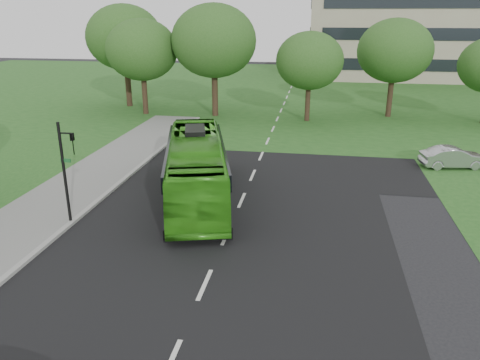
{
  "coord_description": "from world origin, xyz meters",
  "views": [
    {
      "loc": [
        3.57,
        -15.79,
        8.93
      ],
      "look_at": [
        0.15,
        4.61,
        1.6
      ],
      "focal_mm": 35.0,
      "sensor_mm": 36.0,
      "label": 1
    }
  ],
  "objects_px": {
    "tree_park_a": "(142,50)",
    "tree_park_f": "(125,38)",
    "bus": "(196,168)",
    "sedan": "(453,157)",
    "tree_park_c": "(310,61)",
    "traffic_light": "(66,166)",
    "tree_park_b": "(214,41)",
    "tree_park_d": "(395,51)"
  },
  "relations": [
    {
      "from": "sedan",
      "to": "tree_park_b",
      "type": "bearing_deg",
      "value": 43.78
    },
    {
      "from": "tree_park_a",
      "to": "tree_park_d",
      "type": "height_order",
      "value": "tree_park_d"
    },
    {
      "from": "bus",
      "to": "sedan",
      "type": "relative_size",
      "value": 2.9
    },
    {
      "from": "tree_park_b",
      "to": "tree_park_d",
      "type": "bearing_deg",
      "value": 7.97
    },
    {
      "from": "tree_park_a",
      "to": "sedan",
      "type": "relative_size",
      "value": 2.22
    },
    {
      "from": "tree_park_b",
      "to": "tree_park_c",
      "type": "xyz_separation_m",
      "value": [
        8.54,
        -0.86,
        -1.51
      ]
    },
    {
      "from": "tree_park_a",
      "to": "tree_park_c",
      "type": "distance_m",
      "value": 15.29
    },
    {
      "from": "tree_park_c",
      "to": "tree_park_f",
      "type": "relative_size",
      "value": 0.77
    },
    {
      "from": "tree_park_b",
      "to": "traffic_light",
      "type": "bearing_deg",
      "value": -92.72
    },
    {
      "from": "tree_park_f",
      "to": "tree_park_a",
      "type": "bearing_deg",
      "value": -49.32
    },
    {
      "from": "tree_park_c",
      "to": "tree_park_f",
      "type": "height_order",
      "value": "tree_park_f"
    },
    {
      "from": "tree_park_d",
      "to": "sedan",
      "type": "distance_m",
      "value": 16.23
    },
    {
      "from": "tree_park_c",
      "to": "traffic_light",
      "type": "bearing_deg",
      "value": -112.28
    },
    {
      "from": "tree_park_b",
      "to": "tree_park_a",
      "type": "bearing_deg",
      "value": -177.98
    },
    {
      "from": "tree_park_f",
      "to": "bus",
      "type": "xyz_separation_m",
      "value": [
        13.32,
        -23.8,
        -5.22
      ]
    },
    {
      "from": "tree_park_b",
      "to": "sedan",
      "type": "xyz_separation_m",
      "value": [
        17.86,
        -13.01,
        -6.08
      ]
    },
    {
      "from": "bus",
      "to": "sedan",
      "type": "bearing_deg",
      "value": 12.36
    },
    {
      "from": "tree_park_c",
      "to": "traffic_light",
      "type": "height_order",
      "value": "tree_park_c"
    },
    {
      "from": "tree_park_d",
      "to": "traffic_light",
      "type": "bearing_deg",
      "value": -122.53
    },
    {
      "from": "tree_park_a",
      "to": "tree_park_b",
      "type": "relative_size",
      "value": 0.87
    },
    {
      "from": "tree_park_a",
      "to": "tree_park_d",
      "type": "bearing_deg",
      "value": 6.21
    },
    {
      "from": "tree_park_f",
      "to": "traffic_light",
      "type": "relative_size",
      "value": 2.14
    },
    {
      "from": "tree_park_d",
      "to": "tree_park_f",
      "type": "xyz_separation_m",
      "value": [
        -25.72,
        1.12,
        0.9
      ]
    },
    {
      "from": "tree_park_c",
      "to": "traffic_light",
      "type": "relative_size",
      "value": 1.64
    },
    {
      "from": "tree_park_f",
      "to": "traffic_light",
      "type": "xyz_separation_m",
      "value": [
        8.63,
        -27.92,
        -4.06
      ]
    },
    {
      "from": "tree_park_c",
      "to": "sedan",
      "type": "bearing_deg",
      "value": -52.49
    },
    {
      "from": "tree_park_a",
      "to": "tree_park_d",
      "type": "xyz_separation_m",
      "value": [
        22.64,
        2.46,
        0.01
      ]
    },
    {
      "from": "tree_park_c",
      "to": "tree_park_b",
      "type": "bearing_deg",
      "value": 174.22
    },
    {
      "from": "bus",
      "to": "sedan",
      "type": "xyz_separation_m",
      "value": [
        14.34,
        7.44,
        -0.94
      ]
    },
    {
      "from": "tree_park_a",
      "to": "tree_park_b",
      "type": "xyz_separation_m",
      "value": [
        6.72,
        0.24,
        0.83
      ]
    },
    {
      "from": "tree_park_d",
      "to": "traffic_light",
      "type": "xyz_separation_m",
      "value": [
        -17.09,
        -26.79,
        -3.16
      ]
    },
    {
      "from": "tree_park_a",
      "to": "bus",
      "type": "height_order",
      "value": "tree_park_a"
    },
    {
      "from": "bus",
      "to": "tree_park_a",
      "type": "bearing_deg",
      "value": 101.81
    },
    {
      "from": "tree_park_a",
      "to": "bus",
      "type": "xyz_separation_m",
      "value": [
        10.24,
        -20.21,
        -4.31
      ]
    },
    {
      "from": "tree_park_c",
      "to": "bus",
      "type": "bearing_deg",
      "value": -104.38
    },
    {
      "from": "tree_park_b",
      "to": "bus",
      "type": "relative_size",
      "value": 0.88
    },
    {
      "from": "tree_park_c",
      "to": "bus",
      "type": "relative_size",
      "value": 0.67
    },
    {
      "from": "tree_park_b",
      "to": "traffic_light",
      "type": "distance_m",
      "value": 24.91
    },
    {
      "from": "sedan",
      "to": "tree_park_c",
      "type": "bearing_deg",
      "value": 27.35
    },
    {
      "from": "tree_park_d",
      "to": "traffic_light",
      "type": "height_order",
      "value": "tree_park_d"
    },
    {
      "from": "tree_park_a",
      "to": "tree_park_f",
      "type": "xyz_separation_m",
      "value": [
        -3.08,
        3.59,
        0.9
      ]
    },
    {
      "from": "tree_park_f",
      "to": "bus",
      "type": "distance_m",
      "value": 27.77
    }
  ]
}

